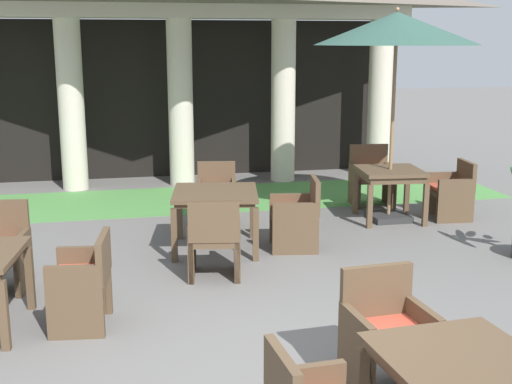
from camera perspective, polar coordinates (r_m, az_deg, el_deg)
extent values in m
cylinder|color=beige|center=(12.01, -15.32, 7.04)|extent=(0.44, 0.44, 2.90)
cylinder|color=beige|center=(12.05, -6.38, 7.43)|extent=(0.44, 0.44, 2.90)
cylinder|color=beige|center=(12.37, 2.31, 7.63)|extent=(0.44, 0.44, 2.90)
cylinder|color=beige|center=(12.95, 10.39, 7.66)|extent=(0.44, 0.44, 2.90)
cube|color=beige|center=(12.01, -6.57, 14.92)|extent=(8.25, 0.70, 0.24)
cube|color=black|center=(12.94, -6.79, 7.78)|extent=(8.05, 0.16, 2.90)
cube|color=#519347|center=(11.07, -5.56, -0.62)|extent=(10.45, 1.97, 0.01)
cube|color=brown|center=(6.07, -20.49, -9.74)|extent=(0.08, 0.08, 0.61)
cube|color=brown|center=(6.88, -18.53, -6.94)|extent=(0.08, 0.08, 0.61)
cube|color=brown|center=(6.32, -14.66, -7.30)|extent=(0.56, 0.64, 0.07)
cube|color=#C64C38|center=(6.30, -14.69, -6.79)|extent=(0.51, 0.59, 0.05)
cube|color=brown|center=(6.21, -12.74, -5.30)|extent=(0.13, 0.59, 0.39)
cube|color=brown|center=(6.10, -15.04, -9.00)|extent=(0.49, 0.12, 0.67)
cube|color=brown|center=(6.60, -14.23, -7.26)|extent=(0.49, 0.12, 0.67)
cube|color=brown|center=(6.20, -16.94, -10.13)|extent=(0.06, 0.06, 0.39)
cube|color=brown|center=(6.68, -16.02, -8.39)|extent=(0.06, 0.06, 0.39)
cube|color=brown|center=(6.12, -12.94, -10.18)|extent=(0.06, 0.06, 0.39)
cube|color=brown|center=(6.61, -12.31, -8.41)|extent=(0.06, 0.06, 0.39)
cube|color=brown|center=(7.64, -20.61, -2.35)|extent=(0.55, 0.13, 0.47)
cube|color=brown|center=(7.43, -19.01, -5.57)|extent=(0.13, 0.56, 0.60)
cube|color=brown|center=(7.25, -19.47, -7.08)|extent=(0.06, 0.06, 0.36)
cube|color=brown|center=(7.70, -18.56, -5.84)|extent=(0.06, 0.06, 0.36)
cube|color=brown|center=(4.34, 16.76, -13.30)|extent=(0.99, 0.99, 0.05)
cube|color=brown|center=(4.37, 16.71, -13.95)|extent=(0.91, 0.91, 0.06)
cube|color=brown|center=(5.05, 18.04, -14.40)|extent=(0.07, 0.07, 0.59)
cube|color=brown|center=(5.15, 11.19, -12.02)|extent=(0.61, 0.57, 0.07)
cube|color=#C64C38|center=(5.12, 11.22, -11.41)|extent=(0.56, 0.52, 0.05)
cube|color=brown|center=(5.25, 10.10, -8.42)|extent=(0.57, 0.10, 0.45)
cube|color=brown|center=(5.30, 13.77, -12.51)|extent=(0.10, 0.53, 0.63)
cube|color=brown|center=(5.08, 8.40, -13.44)|extent=(0.10, 0.53, 0.63)
cube|color=brown|center=(5.17, 14.93, -14.82)|extent=(0.06, 0.06, 0.38)
cube|color=brown|center=(5.54, 12.40, -12.76)|extent=(0.06, 0.06, 0.38)
cube|color=brown|center=(5.33, 7.37, -13.61)|extent=(0.06, 0.06, 0.38)
cube|color=brown|center=(9.82, 11.26, 1.76)|extent=(0.94, 0.94, 0.05)
cube|color=brown|center=(9.83, 11.25, 1.37)|extent=(0.87, 0.87, 0.09)
cube|color=brown|center=(9.42, 9.57, -1.23)|extent=(0.08, 0.08, 0.61)
cube|color=brown|center=(9.66, 14.11, -1.08)|extent=(0.08, 0.08, 0.61)
cube|color=brown|center=(10.16, 8.36, -0.16)|extent=(0.08, 0.08, 0.61)
cube|color=brown|center=(10.39, 12.60, -0.05)|extent=(0.08, 0.08, 0.61)
cube|color=#2D2D2D|center=(9.96, 11.10, -2.07)|extent=(0.54, 0.54, 0.09)
cylinder|color=olive|center=(9.72, 11.42, 5.26)|extent=(0.05, 0.05, 2.65)
cone|color=#33594C|center=(9.65, 11.78, 13.36)|extent=(2.27, 2.27, 0.44)
sphere|color=olive|center=(9.65, 11.85, 14.85)|extent=(0.06, 0.06, 0.06)
cube|color=brown|center=(10.70, 9.78, 1.12)|extent=(0.66, 0.60, 0.07)
cube|color=#C64C38|center=(10.69, 9.79, 1.43)|extent=(0.61, 0.55, 0.05)
cube|color=brown|center=(10.89, 9.47, 2.77)|extent=(0.61, 0.12, 0.47)
cube|color=brown|center=(10.81, 11.21, 0.60)|extent=(0.11, 0.54, 0.65)
cube|color=brown|center=(10.65, 8.28, 0.53)|extent=(0.11, 0.54, 0.65)
cube|color=brown|center=(10.61, 11.53, -0.34)|extent=(0.06, 0.06, 0.39)
cube|color=brown|center=(10.45, 8.64, -0.42)|extent=(0.06, 0.06, 0.39)
cube|color=brown|center=(11.06, 10.77, 0.22)|extent=(0.06, 0.06, 0.39)
cube|color=brown|center=(10.91, 7.99, 0.15)|extent=(0.06, 0.06, 0.39)
cube|color=brown|center=(10.18, 15.95, 0.03)|extent=(0.59, 0.62, 0.07)
cube|color=#C64C38|center=(10.17, 15.97, 0.36)|extent=(0.54, 0.57, 0.05)
cube|color=brown|center=(10.23, 17.32, 1.37)|extent=(0.11, 0.57, 0.41)
cube|color=brown|center=(9.96, 16.49, -0.75)|extent=(0.54, 0.11, 0.63)
cube|color=brown|center=(10.44, 15.38, -0.08)|extent=(0.54, 0.11, 0.63)
cube|color=brown|center=(9.91, 15.15, -1.54)|extent=(0.06, 0.06, 0.36)
cube|color=brown|center=(10.37, 14.13, -0.85)|extent=(0.06, 0.06, 0.36)
cube|color=brown|center=(10.09, 17.68, -1.45)|extent=(0.06, 0.06, 0.36)
cube|color=brown|center=(10.55, 16.57, -0.78)|extent=(0.06, 0.06, 0.36)
cube|color=brown|center=(8.26, -3.46, -0.08)|extent=(1.17, 1.17, 0.05)
cube|color=brown|center=(8.28, -3.45, -0.42)|extent=(1.08, 1.08, 0.05)
cube|color=brown|center=(7.93, -6.91, -3.67)|extent=(0.08, 0.08, 0.64)
cube|color=brown|center=(7.91, -0.02, -3.61)|extent=(0.08, 0.08, 0.64)
cube|color=brown|center=(8.84, -6.46, -1.93)|extent=(0.08, 0.08, 0.64)
cube|color=brown|center=(8.83, -0.29, -1.88)|extent=(0.08, 0.08, 0.64)
cube|color=brown|center=(8.37, 3.20, -1.94)|extent=(0.64, 0.64, 0.07)
cube|color=#C64C38|center=(8.36, 3.20, -1.54)|extent=(0.59, 0.58, 0.05)
cube|color=brown|center=(8.34, 5.00, -0.26)|extent=(0.15, 0.55, 0.43)
cube|color=brown|center=(8.16, 3.36, -3.13)|extent=(0.56, 0.15, 0.64)
cube|color=brown|center=(8.65, 3.02, -2.21)|extent=(0.56, 0.15, 0.64)
cube|color=brown|center=(8.18, 1.58, -3.97)|extent=(0.06, 0.06, 0.39)
cube|color=brown|center=(8.65, 1.34, -3.03)|extent=(0.06, 0.06, 0.39)
cube|color=brown|center=(8.23, 5.11, -3.91)|extent=(0.06, 0.06, 0.39)
cube|color=brown|center=(8.70, 4.68, -2.98)|extent=(0.06, 0.06, 0.39)
cube|color=brown|center=(9.27, -3.35, -0.58)|extent=(0.61, 0.61, 0.07)
cube|color=#C64C38|center=(9.26, -3.35, -0.22)|extent=(0.56, 0.56, 0.05)
cube|color=brown|center=(9.46, -3.35, 1.27)|extent=(0.53, 0.15, 0.44)
cube|color=brown|center=(9.29, -1.85, -1.06)|extent=(0.15, 0.53, 0.67)
cube|color=brown|center=(9.30, -4.84, -1.08)|extent=(0.15, 0.53, 0.67)
cube|color=brown|center=(9.10, -1.87, -2.29)|extent=(0.06, 0.06, 0.38)
cube|color=brown|center=(9.10, -4.83, -2.32)|extent=(0.06, 0.06, 0.38)
cube|color=brown|center=(9.56, -1.91, -1.55)|extent=(0.06, 0.06, 0.38)
cube|color=brown|center=(9.56, -4.72, -1.58)|extent=(0.06, 0.06, 0.38)
cube|color=brown|center=(7.40, -3.54, -3.93)|extent=(0.63, 0.64, 0.07)
cube|color=#C64C38|center=(7.39, -3.54, -3.49)|extent=(0.58, 0.59, 0.05)
cube|color=brown|center=(7.08, -3.60, -2.60)|extent=(0.54, 0.15, 0.43)
cube|color=brown|center=(7.44, -5.46, -4.69)|extent=(0.15, 0.56, 0.65)
cube|color=brown|center=(7.43, -1.59, -4.66)|extent=(0.15, 0.56, 0.65)
cube|color=brown|center=(7.72, -5.29, -5.05)|extent=(0.06, 0.06, 0.39)
cube|color=brown|center=(7.71, -1.67, -5.02)|extent=(0.06, 0.06, 0.39)
cube|color=brown|center=(7.24, -5.47, -6.27)|extent=(0.06, 0.06, 0.39)
cube|color=brown|center=(7.23, -1.61, -6.24)|extent=(0.06, 0.06, 0.39)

